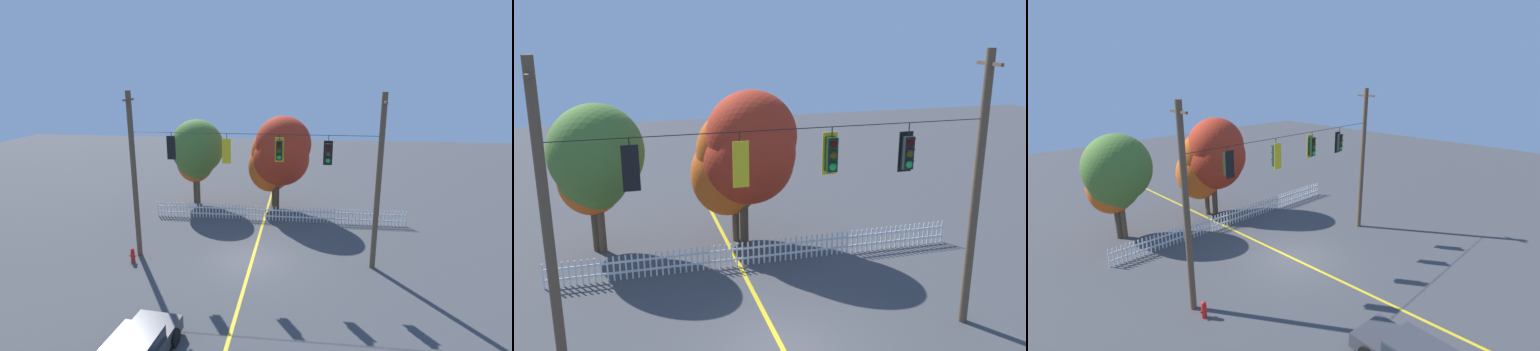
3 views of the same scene
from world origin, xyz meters
TOP-DOWN VIEW (x-y plane):
  - ground at (0.00, 0.00)m, footprint 80.00×80.00m
  - lane_centerline_stripe at (0.00, 0.00)m, footprint 0.16×36.00m
  - signal_support_span at (0.00, 0.00)m, footprint 12.53×1.10m
  - traffic_signal_southbound_primary at (-4.03, -0.01)m, footprint 0.43×0.38m
  - traffic_signal_eastbound_side at (-1.24, -0.01)m, footprint 0.43×0.38m
  - traffic_signal_northbound_secondary at (1.35, 0.01)m, footprint 0.43×0.38m
  - traffic_signal_westbound_side at (3.69, 0.01)m, footprint 0.43×0.38m
  - white_picket_fence at (0.91, 6.02)m, footprint 16.49×0.06m
  - autumn_maple_near_fence at (-5.29, 9.11)m, footprint 3.86×3.77m
  - autumn_maple_mid at (-5.36, 9.33)m, footprint 3.15×2.93m
  - autumn_oak_far_east at (0.11, 8.92)m, footprint 3.15×3.03m
  - autumn_maple_far_west at (1.03, 8.12)m, footprint 4.02×4.00m
  - fire_hydrant at (-6.16, -0.85)m, footprint 0.38×0.22m

SIDE VIEW (x-z plane):
  - ground at x=0.00m, z-range 0.00..0.00m
  - lane_centerline_stripe at x=0.00m, z-range 0.00..0.01m
  - fire_hydrant at x=-6.16m, z-range -0.01..0.74m
  - white_picket_fence at x=0.91m, z-range 0.00..1.00m
  - autumn_oak_far_east at x=0.11m, z-range 0.45..6.22m
  - autumn_maple_mid at x=-5.36m, z-range 0.59..6.83m
  - autumn_maple_near_fence at x=-5.29m, z-range 1.05..7.37m
  - autumn_maple_far_west at x=1.03m, z-range 0.87..7.60m
  - signal_support_span at x=0.00m, z-range 0.08..8.81m
  - traffic_signal_westbound_side at x=3.69m, z-range 5.09..6.56m
  - traffic_signal_eastbound_side at x=-1.24m, z-range 5.12..6.58m
  - traffic_signal_northbound_secondary at x=1.35m, z-range 5.24..6.61m
  - traffic_signal_southbound_primary at x=-4.03m, z-range 5.28..6.62m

